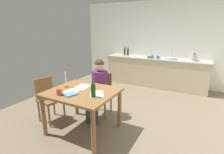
# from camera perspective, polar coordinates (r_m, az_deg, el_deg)

# --- Properties ---
(ground_plane) EXTENTS (5.20, 5.20, 0.04)m
(ground_plane) POSITION_cam_1_polar(r_m,az_deg,el_deg) (3.75, 4.49, -12.84)
(ground_plane) COLOR #7A6B56
(wall_back) EXTENTS (5.20, 0.12, 2.60)m
(wall_back) POSITION_cam_1_polar(r_m,az_deg,el_deg) (5.79, 15.42, 10.58)
(wall_back) COLOR silver
(wall_back) RESTS_ON ground
(kitchen_counter) EXTENTS (3.08, 0.64, 0.90)m
(kitchen_counter) POSITION_cam_1_polar(r_m,az_deg,el_deg) (5.58, 13.94, 1.65)
(kitchen_counter) COLOR beige
(kitchen_counter) RESTS_ON ground
(dining_table) EXTENTS (1.13, 0.97, 0.75)m
(dining_table) POSITION_cam_1_polar(r_m,az_deg,el_deg) (3.02, -9.74, -6.55)
(dining_table) COLOR olive
(dining_table) RESTS_ON ground
(chair_at_table) EXTENTS (0.45, 0.45, 0.87)m
(chair_at_table) POSITION_cam_1_polar(r_m,az_deg,el_deg) (3.66, -3.43, -4.81)
(chair_at_table) COLOR olive
(chair_at_table) RESTS_ON ground
(person_seated) EXTENTS (0.37, 0.62, 1.19)m
(person_seated) POSITION_cam_1_polar(r_m,az_deg,el_deg) (3.47, -4.52, -2.68)
(person_seated) COLOR #592666
(person_seated) RESTS_ON ground
(chair_side_empty) EXTENTS (0.46, 0.46, 0.86)m
(chair_side_empty) POSITION_cam_1_polar(r_m,az_deg,el_deg) (3.61, -20.20, -6.34)
(chair_side_empty) COLOR olive
(chair_side_empty) RESTS_ON ground
(coffee_mug) EXTENTS (0.13, 0.08, 0.11)m
(coffee_mug) POSITION_cam_1_polar(r_m,az_deg,el_deg) (2.87, -17.00, -4.70)
(coffee_mug) COLOR #D84C3F
(coffee_mug) RESTS_ON dining_table
(candlestick) EXTENTS (0.06, 0.06, 0.29)m
(candlestick) POSITION_cam_1_polar(r_m,az_deg,el_deg) (3.19, -14.98, -1.97)
(candlestick) COLOR gold
(candlestick) RESTS_ON dining_table
(book_magazine) EXTENTS (0.21, 0.23, 0.02)m
(book_magazine) POSITION_cam_1_polar(r_m,az_deg,el_deg) (2.84, -13.65, -5.56)
(book_magazine) COLOR #5199B5
(book_magazine) RESTS_ON dining_table
(paper_letter) EXTENTS (0.24, 0.32, 0.00)m
(paper_letter) POSITION_cam_1_polar(r_m,az_deg,el_deg) (3.19, -9.61, -3.12)
(paper_letter) COLOR white
(paper_letter) RESTS_ON dining_table
(paper_bill) EXTENTS (0.24, 0.31, 0.00)m
(paper_bill) POSITION_cam_1_polar(r_m,az_deg,el_deg) (2.98, -13.79, -4.80)
(paper_bill) COLOR white
(paper_bill) RESTS_ON dining_table
(paper_envelope) EXTENTS (0.34, 0.36, 0.00)m
(paper_envelope) POSITION_cam_1_polar(r_m,az_deg,el_deg) (2.82, -5.03, -5.55)
(paper_envelope) COLOR white
(paper_envelope) RESTS_ON dining_table
(wine_bottle_on_table) EXTENTS (0.08, 0.08, 0.25)m
(wine_bottle_on_table) POSITION_cam_1_polar(r_m,az_deg,el_deg) (2.68, -6.22, -4.35)
(wine_bottle_on_table) COLOR #194C23
(wine_bottle_on_table) RESTS_ON dining_table
(sink_unit) EXTENTS (0.36, 0.36, 0.24)m
(sink_unit) POSITION_cam_1_polar(r_m,az_deg,el_deg) (5.40, 18.98, 5.90)
(sink_unit) COLOR #B2B7BC
(sink_unit) RESTS_ON kitchen_counter
(bottle_oil) EXTENTS (0.06, 0.06, 0.30)m
(bottle_oil) POSITION_cam_1_polar(r_m,az_deg,el_deg) (5.85, 4.19, 8.45)
(bottle_oil) COLOR #593319
(bottle_oil) RESTS_ON kitchen_counter
(bottle_vinegar) EXTENTS (0.07, 0.07, 0.26)m
(bottle_vinegar) POSITION_cam_1_polar(r_m,az_deg,el_deg) (5.85, 5.27, 8.28)
(bottle_vinegar) COLOR #194C23
(bottle_vinegar) RESTS_ON kitchen_counter
(mixing_bowl) EXTENTS (0.24, 0.24, 0.11)m
(mixing_bowl) POSITION_cam_1_polar(r_m,az_deg,el_deg) (5.47, 12.58, 6.82)
(mixing_bowl) COLOR #668C99
(mixing_bowl) RESTS_ON kitchen_counter
(stovetop_kettle) EXTENTS (0.18, 0.18, 0.22)m
(stovetop_kettle) POSITION_cam_1_polar(r_m,az_deg,el_deg) (5.33, 25.51, 5.91)
(stovetop_kettle) COLOR #B7BABF
(stovetop_kettle) RESTS_ON kitchen_counter
(wine_glass_near_sink) EXTENTS (0.07, 0.07, 0.15)m
(wine_glass_near_sink) POSITION_cam_1_polar(r_m,az_deg,el_deg) (5.61, 15.32, 7.42)
(wine_glass_near_sink) COLOR silver
(wine_glass_near_sink) RESTS_ON kitchen_counter
(wine_glass_by_kettle) EXTENTS (0.07, 0.07, 0.15)m
(wine_glass_by_kettle) POSITION_cam_1_polar(r_m,az_deg,el_deg) (5.63, 14.39, 7.52)
(wine_glass_by_kettle) COLOR silver
(wine_glass_by_kettle) RESTS_ON kitchen_counter
(teacup_on_counter) EXTENTS (0.11, 0.07, 0.09)m
(teacup_on_counter) POSITION_cam_1_polar(r_m,az_deg,el_deg) (5.32, 14.88, 6.32)
(teacup_on_counter) COLOR #33598C
(teacup_on_counter) RESTS_ON kitchen_counter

